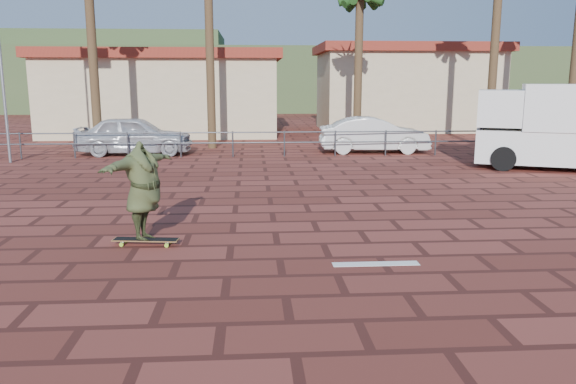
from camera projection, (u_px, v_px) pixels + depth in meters
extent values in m
plane|color=brown|center=(323.00, 244.00, 10.17)|extent=(120.00, 120.00, 0.00)
cube|color=white|center=(376.00, 264.00, 9.04)|extent=(1.40, 0.22, 0.01)
cylinder|color=#47494F|center=(20.00, 146.00, 21.18)|extent=(0.06, 0.06, 1.00)
cylinder|color=#47494F|center=(74.00, 145.00, 21.31)|extent=(0.06, 0.06, 1.00)
cylinder|color=#47494F|center=(128.00, 145.00, 21.43)|extent=(0.06, 0.06, 1.00)
cylinder|color=#47494F|center=(181.00, 144.00, 21.56)|extent=(0.06, 0.06, 1.00)
cylinder|color=#47494F|center=(233.00, 144.00, 21.69)|extent=(0.06, 0.06, 1.00)
cylinder|color=#47494F|center=(284.00, 144.00, 21.82)|extent=(0.06, 0.06, 1.00)
cylinder|color=#47494F|center=(335.00, 143.00, 21.94)|extent=(0.06, 0.06, 1.00)
cylinder|color=#47494F|center=(386.00, 143.00, 22.07)|extent=(0.06, 0.06, 1.00)
cylinder|color=#47494F|center=(435.00, 143.00, 22.20)|extent=(0.06, 0.06, 1.00)
cylinder|color=#47494F|center=(485.00, 142.00, 22.33)|extent=(0.06, 0.06, 1.00)
cylinder|color=#47494F|center=(533.00, 142.00, 22.45)|extent=(0.06, 0.06, 1.00)
cylinder|color=#47494F|center=(284.00, 132.00, 21.73)|extent=(24.00, 0.05, 0.05)
cylinder|color=#47494F|center=(284.00, 142.00, 21.81)|extent=(24.00, 0.05, 0.05)
cylinder|color=gray|center=(0.00, 49.00, 19.52)|extent=(0.10, 0.10, 8.00)
cylinder|color=brown|center=(93.00, 66.00, 22.22)|extent=(0.36, 0.36, 7.00)
cylinder|color=brown|center=(210.00, 52.00, 23.86)|extent=(0.36, 0.36, 8.20)
cylinder|color=brown|center=(358.00, 73.00, 24.93)|extent=(0.36, 0.36, 6.50)
cylinder|color=brown|center=(494.00, 57.00, 23.69)|extent=(0.36, 0.36, 7.80)
cube|color=beige|center=(165.00, 98.00, 30.93)|extent=(12.00, 7.00, 4.00)
cube|color=maroon|center=(164.00, 56.00, 30.49)|extent=(12.60, 7.60, 0.50)
cube|color=beige|center=(405.00, 92.00, 33.73)|extent=(10.00, 6.00, 4.50)
cube|color=maroon|center=(407.00, 49.00, 33.25)|extent=(10.60, 6.60, 0.50)
cube|color=#384C28|center=(263.00, 80.00, 58.53)|extent=(70.00, 18.00, 6.00)
cube|color=#384C28|center=(65.00, 71.00, 62.80)|extent=(35.00, 14.00, 8.00)
cube|color=olive|center=(146.00, 240.00, 10.06)|extent=(1.20, 0.40, 0.02)
cube|color=black|center=(146.00, 239.00, 10.06)|extent=(1.16, 0.38, 0.00)
cube|color=silver|center=(124.00, 241.00, 10.09)|extent=(0.09, 0.20, 0.03)
cube|color=silver|center=(168.00, 242.00, 10.04)|extent=(0.09, 0.20, 0.03)
cylinder|color=#98CB2B|center=(121.00, 245.00, 9.98)|extent=(0.08, 0.04, 0.08)
cylinder|color=#98CB2B|center=(126.00, 241.00, 10.21)|extent=(0.08, 0.04, 0.08)
cylinder|color=#98CB2B|center=(167.00, 245.00, 9.93)|extent=(0.08, 0.04, 0.08)
cylinder|color=#98CB2B|center=(170.00, 242.00, 10.16)|extent=(0.08, 0.04, 0.08)
imported|color=#3F4826|center=(143.00, 191.00, 9.89)|extent=(1.34, 2.23, 1.76)
cube|color=white|center=(561.00, 147.00, 18.67)|extent=(5.83, 4.15, 1.10)
cube|color=white|center=(503.00, 108.00, 19.05)|extent=(2.34, 2.65, 1.20)
cube|color=black|center=(482.00, 121.00, 19.35)|extent=(0.73, 1.59, 0.65)
cylinder|color=black|center=(503.00, 159.00, 18.35)|extent=(0.85, 0.57, 0.80)
cylinder|color=black|center=(502.00, 151.00, 20.30)|extent=(0.85, 0.57, 0.80)
imported|color=silver|center=(134.00, 135.00, 22.36)|extent=(4.54, 1.83, 1.55)
imported|color=silver|center=(374.00, 135.00, 22.99)|extent=(4.48, 1.75, 1.45)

